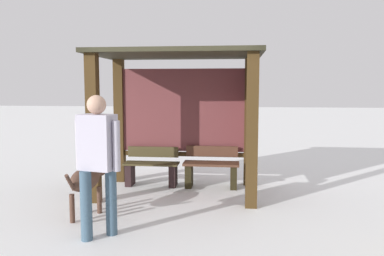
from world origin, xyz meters
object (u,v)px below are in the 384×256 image
at_px(bench_left_inside, 152,169).
at_px(person_walking, 98,155).
at_px(dog, 88,179).
at_px(bus_shelter, 186,96).
at_px(bench_center_inside, 211,169).

relative_size(bench_left_inside, person_walking, 0.58).
bearing_deg(dog, bus_shelter, 53.63).
height_order(bench_center_inside, person_walking, person_walking).
xyz_separation_m(bus_shelter, bench_center_inside, (0.45, 0.21, -1.35)).
relative_size(bus_shelter, person_walking, 1.62).
bearing_deg(bus_shelter, bench_left_inside, 162.31).
bearing_deg(person_walking, dog, 119.83).
distance_m(bus_shelter, bench_left_inside, 1.54).
bearing_deg(bench_center_inside, bus_shelter, -154.59).
bearing_deg(bench_left_inside, bench_center_inside, -0.12).
height_order(bench_left_inside, person_walking, person_walking).
bearing_deg(bus_shelter, bench_center_inside, 25.41).
xyz_separation_m(bus_shelter, dog, (-1.20, -1.63, -1.14)).
bearing_deg(bench_center_inside, bench_left_inside, 179.88).
height_order(bench_left_inside, bench_center_inside, bench_center_inside).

